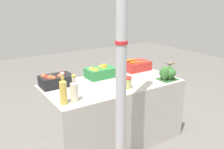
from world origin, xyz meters
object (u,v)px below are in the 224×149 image
at_px(pickle_jar, 126,83).
at_px(broccoli_pile, 167,73).
at_px(apple_crate, 56,80).
at_px(orange_crate, 100,72).
at_px(juice_bottle_cloudy, 74,91).
at_px(juice_bottle_golden, 63,91).
at_px(sparrow_bird, 170,63).
at_px(support_pole, 121,47).
at_px(carrot_crate, 136,66).

bearing_deg(pickle_jar, broccoli_pile, -3.32).
relative_size(apple_crate, orange_crate, 1.00).
bearing_deg(orange_crate, juice_bottle_cloudy, -139.22).
distance_m(juice_bottle_golden, sparrow_bird, 1.34).
xyz_separation_m(juice_bottle_cloudy, sparrow_bird, (1.23, -0.04, 0.09)).
xyz_separation_m(apple_crate, orange_crate, (0.58, 0.01, -0.00)).
height_order(apple_crate, broccoli_pile, broccoli_pile).
xyz_separation_m(support_pole, pickle_jar, (0.37, 0.43, -0.50)).
height_order(support_pole, juice_bottle_golden, support_pole).
height_order(support_pole, sparrow_bird, support_pole).
distance_m(broccoli_pile, sparrow_bird, 0.12).
xyz_separation_m(apple_crate, juice_bottle_cloudy, (-0.01, -0.50, 0.04)).
distance_m(carrot_crate, pickle_jar, 0.71).
relative_size(juice_bottle_golden, pickle_jar, 2.42).
height_order(support_pole, orange_crate, support_pole).
bearing_deg(apple_crate, sparrow_bird, -23.67).
relative_size(carrot_crate, juice_bottle_golden, 1.16).
relative_size(apple_crate, juice_bottle_cloudy, 1.34).
bearing_deg(orange_crate, broccoli_pile, -39.76).
bearing_deg(support_pole, pickle_jar, 48.88).
distance_m(orange_crate, pickle_jar, 0.49).
relative_size(broccoli_pile, juice_bottle_cloudy, 0.86).
relative_size(orange_crate, carrot_crate, 1.00).
bearing_deg(sparrow_bird, carrot_crate, 137.54).
distance_m(orange_crate, sparrow_bird, 0.85).
height_order(support_pole, juice_bottle_cloudy, support_pole).
height_order(broccoli_pile, juice_bottle_golden, juice_bottle_golden).
bearing_deg(juice_bottle_golden, carrot_crate, 21.83).
relative_size(broccoli_pile, sparrow_bird, 2.01).
bearing_deg(juice_bottle_golden, apple_crate, 76.83).
height_order(support_pole, pickle_jar, support_pole).
bearing_deg(carrot_crate, orange_crate, 179.86).
relative_size(carrot_crate, sparrow_bird, 3.14).
relative_size(carrot_crate, juice_bottle_cloudy, 1.34).
relative_size(apple_crate, juice_bottle_golden, 1.16).
height_order(orange_crate, juice_bottle_cloudy, juice_bottle_cloudy).
height_order(apple_crate, juice_bottle_cloudy, juice_bottle_cloudy).
bearing_deg(juice_bottle_golden, sparrow_bird, -1.53).
xyz_separation_m(broccoli_pile, sparrow_bird, (0.02, -0.02, 0.12)).
xyz_separation_m(support_pole, sparrow_bird, (0.98, 0.37, -0.36)).
height_order(support_pole, broccoli_pile, support_pole).
height_order(broccoli_pile, juice_bottle_cloudy, juice_bottle_cloudy).
xyz_separation_m(carrot_crate, juice_bottle_golden, (-1.26, -0.50, 0.06)).
bearing_deg(support_pole, carrot_crate, 45.44).
height_order(apple_crate, orange_crate, apple_crate).
bearing_deg(juice_bottle_golden, support_pole, -48.08).
bearing_deg(orange_crate, support_pole, -110.02).
relative_size(apple_crate, sparrow_bird, 3.14).
bearing_deg(support_pole, juice_bottle_golden, 131.92).
height_order(broccoli_pile, sparrow_bird, sparrow_bird).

